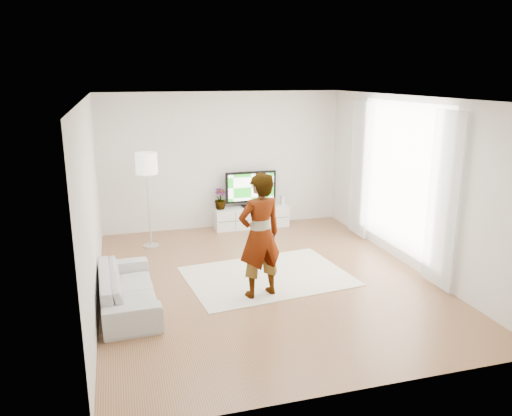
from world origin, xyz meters
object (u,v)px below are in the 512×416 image
object	(u,v)px
television	(251,188)
sofa	(128,289)
rug	(267,276)
floor_lamp	(147,168)
player	(260,236)
media_console	(251,217)

from	to	relation	value
television	sofa	xyz separation A→B (m)	(-2.64, -3.20, -0.57)
rug	sofa	xyz separation A→B (m)	(-2.17, -0.50, 0.27)
sofa	floor_lamp	xyz separation A→B (m)	(0.49, 2.50, 1.23)
player	rug	bearing A→B (deg)	-129.46
media_console	rug	size ratio (longest dim) A/B	0.62
media_console	player	xyz separation A→B (m)	(-0.78, -3.32, 0.70)
media_console	television	xyz separation A→B (m)	(0.00, 0.03, 0.62)
television	rug	xyz separation A→B (m)	(-0.47, -2.71, -0.84)
rug	sofa	distance (m)	2.24
rug	media_console	bearing A→B (deg)	80.09
rug	player	size ratio (longest dim) A/B	1.38
rug	floor_lamp	bearing A→B (deg)	129.95
rug	floor_lamp	xyz separation A→B (m)	(-1.67, 2.00, 1.49)
television	rug	size ratio (longest dim) A/B	0.43
rug	player	bearing A→B (deg)	-116.17
floor_lamp	player	bearing A→B (deg)	-62.75
floor_lamp	rug	bearing A→B (deg)	-50.05
sofa	floor_lamp	bearing A→B (deg)	-13.40
television	rug	world-z (taller)	television
television	rug	bearing A→B (deg)	-99.81
media_console	television	world-z (taller)	television
television	rug	distance (m)	2.87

